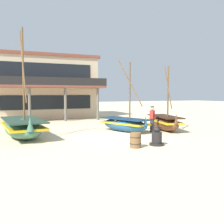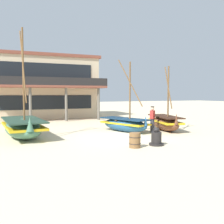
# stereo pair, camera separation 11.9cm
# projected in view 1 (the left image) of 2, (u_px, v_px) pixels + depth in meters

# --- Properties ---
(ground_plane) EXTENTS (120.00, 120.00, 0.00)m
(ground_plane) POSITION_uv_depth(u_px,v_px,m) (119.00, 138.00, 14.53)
(ground_plane) COLOR beige
(fishing_boat_near_left) EXTENTS (2.44, 3.82, 4.75)m
(fishing_boat_near_left) POSITION_uv_depth(u_px,v_px,m) (125.00, 124.00, 16.91)
(fishing_boat_near_left) COLOR #23517A
(fishing_boat_near_left) RESTS_ON ground
(fishing_boat_centre_large) EXTENTS (2.29, 4.91, 6.04)m
(fishing_boat_centre_large) POSITION_uv_depth(u_px,v_px,m) (23.00, 127.00, 14.56)
(fishing_boat_centre_large) COLOR #427056
(fishing_boat_centre_large) RESTS_ON ground
(fishing_boat_far_right) EXTENTS (1.93, 3.73, 4.30)m
(fishing_boat_far_right) POSITION_uv_depth(u_px,v_px,m) (165.00, 122.00, 17.44)
(fishing_boat_far_right) COLOR brown
(fishing_boat_far_right) RESTS_ON ground
(fisherman_by_hull) EXTENTS (0.42, 0.39, 1.68)m
(fisherman_by_hull) POSITION_uv_depth(u_px,v_px,m) (152.00, 119.00, 16.53)
(fisherman_by_hull) COLOR #33333D
(fisherman_by_hull) RESTS_ON ground
(capstan_winch) EXTENTS (0.71, 0.71, 0.88)m
(capstan_winch) POSITION_uv_depth(u_px,v_px,m) (157.00, 138.00, 12.42)
(capstan_winch) COLOR black
(capstan_winch) RESTS_ON ground
(wooden_barrel) EXTENTS (0.56, 0.56, 0.70)m
(wooden_barrel) POSITION_uv_depth(u_px,v_px,m) (135.00, 140.00, 11.86)
(wooden_barrel) COLOR brown
(wooden_barrel) RESTS_ON ground
(harbor_building_main) EXTENTS (11.31, 8.59, 6.36)m
(harbor_building_main) POSITION_uv_depth(u_px,v_px,m) (40.00, 87.00, 26.95)
(harbor_building_main) COLOR beige
(harbor_building_main) RESTS_ON ground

